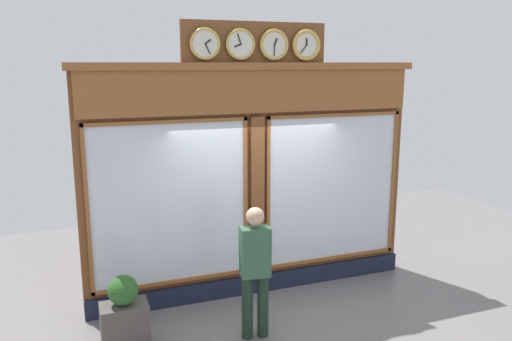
# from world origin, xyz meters

# --- Properties ---
(shop_facade) EXTENTS (5.02, 0.42, 3.93)m
(shop_facade) POSITION_xyz_m (-0.00, -0.12, 1.73)
(shop_facade) COLOR brown
(shop_facade) RESTS_ON ground_plane
(pedestrian) EXTENTS (0.38, 0.26, 1.69)m
(pedestrian) POSITION_xyz_m (0.47, 1.21, 0.93)
(pedestrian) COLOR #1C2F21
(pedestrian) RESTS_ON ground_plane
(planter_box) EXTENTS (0.56, 0.36, 0.57)m
(planter_box) POSITION_xyz_m (2.03, 0.89, 0.28)
(planter_box) COLOR #4C4742
(planter_box) RESTS_ON ground_plane
(planter_shrub) EXTENTS (0.36, 0.36, 0.36)m
(planter_shrub) POSITION_xyz_m (2.03, 0.89, 0.75)
(planter_shrub) COLOR #285623
(planter_shrub) RESTS_ON planter_box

